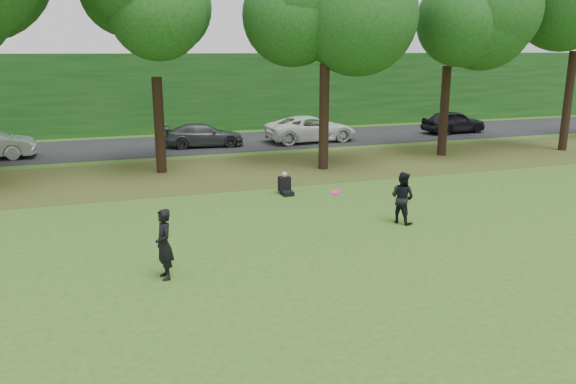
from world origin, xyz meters
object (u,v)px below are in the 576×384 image
object	(u,v)px
player_left	(164,244)
seated_person	(285,186)
player_right	(402,198)
frisbee	(336,192)

from	to	relation	value
player_left	seated_person	xyz separation A→B (m)	(5.19, 6.67, -0.53)
player_right	frisbee	xyz separation A→B (m)	(-2.67, -0.98, 0.63)
player_left	frisbee	world-z (taller)	player_left
player_left	frisbee	bearing A→B (deg)	93.89
frisbee	seated_person	distance (m)	5.69
frisbee	seated_person	world-z (taller)	frisbee
player_left	player_right	world-z (taller)	player_left
frisbee	seated_person	xyz separation A→B (m)	(0.40, 5.56, -1.13)
player_right	frisbee	bearing A→B (deg)	81.92
player_left	seated_person	distance (m)	8.47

